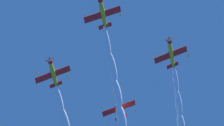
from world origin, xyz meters
name	(u,v)px	position (x,y,z in m)	size (l,w,h in m)	color
airplane_lead	(103,12)	(5.49, -2.62, 93.48)	(7.10, 7.31, 3.53)	gold
airplane_left_wingman	(171,53)	(-6.58, 9.23, 94.72)	(7.12, 7.19, 3.80)	gold
airplane_right_wingman	(53,72)	(-5.80, -15.66, 93.91)	(7.10, 7.17, 3.83)	gold
airplane_slot_tail	(119,106)	(-17.31, -3.85, 94.71)	(7.08, 7.41, 3.31)	gold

